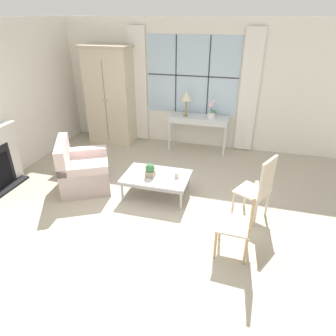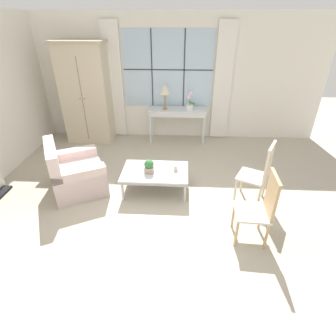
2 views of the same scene
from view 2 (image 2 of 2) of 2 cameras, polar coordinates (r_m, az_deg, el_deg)
ground_plane at (r=4.26m, az=-2.29°, el=-8.71°), size 14.00×14.00×0.00m
wall_back_windowed at (r=6.46m, az=0.01°, el=18.77°), size 7.20×0.14×2.80m
armoire at (r=6.54m, az=-17.36°, el=15.19°), size 1.13×0.64×2.25m
console_table at (r=6.31m, az=2.06°, el=11.97°), size 1.35×0.48×0.79m
table_lamp at (r=6.14m, az=-0.66°, el=16.61°), size 0.26×0.26×0.56m
potted_orchid at (r=6.22m, az=4.78°, el=14.08°), size 0.21×0.16×0.43m
armchair_upholstered at (r=4.80m, az=-19.45°, el=-1.35°), size 1.19×1.24×0.90m
side_chair_wooden at (r=4.33m, az=19.47°, el=-0.63°), size 0.59×0.59×1.05m
accent_chair_wooden at (r=3.61m, az=19.65°, el=-7.65°), size 0.46×0.46×1.01m
coffee_table at (r=4.50m, az=-2.82°, el=-1.04°), size 1.12×0.75×0.38m
potted_plant_small at (r=4.39m, az=-4.15°, el=0.42°), size 0.16×0.16×0.24m
pillar_candle at (r=4.47m, az=1.68°, el=-0.02°), size 0.09×0.09×0.11m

